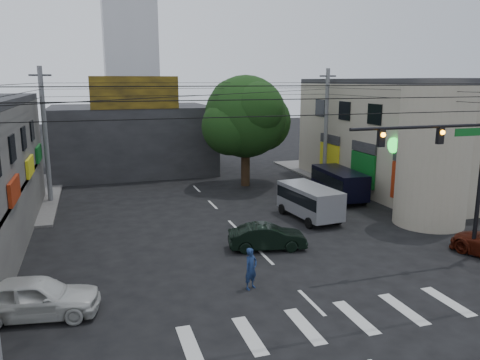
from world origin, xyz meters
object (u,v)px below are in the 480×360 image
utility_pole_far_left (45,136)px  navy_van (339,185)px  street_tree (246,117)px  silver_minivan (309,203)px  utility_pole_far_right (326,127)px  white_compact (35,297)px  traffic_officer (251,269)px  dark_sedan (267,237)px  traffic_gantry (453,159)px

utility_pole_far_left → navy_van: bearing=-15.1°
street_tree → silver_minivan: bearing=-85.7°
utility_pole_far_right → silver_minivan: size_ratio=1.89×
utility_pole_far_left → white_compact: size_ratio=1.98×
utility_pole_far_left → silver_minivan: 18.08m
utility_pole_far_left → utility_pole_far_right: (21.00, 0.00, 0.00)m
street_tree → utility_pole_far_left: utility_pole_far_left is taller
white_compact → traffic_officer: size_ratio=2.71×
silver_minivan → navy_van: (4.14, 3.78, 0.05)m
utility_pole_far_right → white_compact: 26.77m
street_tree → dark_sedan: street_tree is taller
utility_pole_far_left → silver_minivan: size_ratio=1.89×
utility_pole_far_left → silver_minivan: (15.26, -9.02, -3.59)m
street_tree → traffic_officer: street_tree is taller
utility_pole_far_left → navy_van: 20.40m
street_tree → silver_minivan: size_ratio=1.79×
traffic_gantry → utility_pole_far_right: 17.21m
white_compact → traffic_officer: (8.03, -0.12, 0.11)m
street_tree → utility_pole_far_left: size_ratio=0.95×
utility_pole_far_left → white_compact: (0.69, -17.00, -3.85)m
street_tree → traffic_gantry: bearing=-78.0°
white_compact → silver_minivan: silver_minivan is taller
silver_minivan → traffic_officer: size_ratio=2.83×
dark_sedan → silver_minivan: bearing=-34.9°
street_tree → dark_sedan: 15.30m
white_compact → traffic_gantry: bearing=-80.8°
utility_pole_far_right → navy_van: 6.53m
white_compact → traffic_officer: 8.03m
navy_van → silver_minivan: bearing=136.0°
silver_minivan → navy_van: bearing=-53.2°
utility_pole_far_left → dark_sedan: (10.97, -13.08, -3.96)m
silver_minivan → traffic_officer: bearing=135.5°
traffic_officer → utility_pole_far_right: bearing=25.4°
dark_sedan → traffic_officer: (-2.25, -4.04, 0.22)m
utility_pole_far_left → traffic_officer: (8.72, -17.12, -3.74)m
dark_sedan → navy_van: size_ratio=0.75×
silver_minivan → navy_van: 5.60m
traffic_officer → traffic_gantry: bearing=-28.3°
dark_sedan → white_compact: (-10.28, -3.92, 0.12)m
street_tree → utility_pole_far_right: 6.63m
traffic_gantry → navy_van: 12.40m
utility_pole_far_left → dark_sedan: bearing=-50.0°
traffic_gantry → street_tree: bearing=102.0°
utility_pole_far_right → traffic_officer: (-12.28, -17.12, -3.74)m
dark_sedan → traffic_gantry: bearing=-106.4°
utility_pole_far_right → white_compact: bearing=-140.1°
white_compact → utility_pole_far_right: bearing=-40.8°
silver_minivan → navy_van: navy_van is taller
street_tree → traffic_officer: 19.57m
street_tree → dark_sedan: bearing=-104.1°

